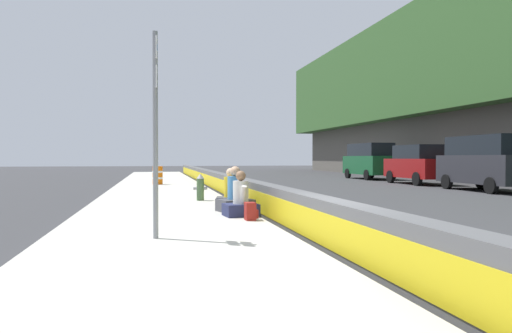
{
  "coord_description": "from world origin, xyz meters",
  "views": [
    {
      "loc": [
        -7.49,
        2.91,
        1.55
      ],
      "look_at": [
        7.6,
        -0.35,
        1.26
      ],
      "focal_mm": 33.16,
      "sensor_mm": 36.0,
      "label": 1
    }
  ],
  "objects_px": {
    "backpack": "(251,211)",
    "parked_car_midline": "(369,160)",
    "seated_person_middle": "(235,197)",
    "construction_barrel": "(158,175)",
    "route_sign_post": "(156,120)",
    "parked_car_fourth": "(418,164)",
    "seated_person_rear": "(231,195)",
    "seated_person_foreground": "(241,202)",
    "fire_hydrant": "(200,187)",
    "parked_car_third": "(486,162)"
  },
  "relations": [
    {
      "from": "seated_person_rear",
      "to": "backpack",
      "type": "relative_size",
      "value": 2.79
    },
    {
      "from": "seated_person_rear",
      "to": "backpack",
      "type": "distance_m",
      "value": 2.72
    },
    {
      "from": "seated_person_rear",
      "to": "parked_car_midline",
      "type": "xyz_separation_m",
      "value": [
        18.33,
        -13.04,
        0.86
      ]
    },
    {
      "from": "route_sign_post",
      "to": "fire_hydrant",
      "type": "xyz_separation_m",
      "value": [
        7.16,
        -1.45,
        -1.62
      ]
    },
    {
      "from": "seated_person_foreground",
      "to": "parked_car_fourth",
      "type": "relative_size",
      "value": 0.23
    },
    {
      "from": "route_sign_post",
      "to": "seated_person_foreground",
      "type": "relative_size",
      "value": 3.29
    },
    {
      "from": "backpack",
      "to": "construction_barrel",
      "type": "distance_m",
      "value": 15.04
    },
    {
      "from": "backpack",
      "to": "parked_car_fourth",
      "type": "height_order",
      "value": "parked_car_fourth"
    },
    {
      "from": "fire_hydrant",
      "to": "seated_person_rear",
      "type": "distance_m",
      "value": 2.52
    },
    {
      "from": "route_sign_post",
      "to": "parked_car_third",
      "type": "bearing_deg",
      "value": -54.61
    },
    {
      "from": "fire_hydrant",
      "to": "parked_car_midline",
      "type": "height_order",
      "value": "parked_car_midline"
    },
    {
      "from": "parked_car_fourth",
      "to": "seated_person_middle",
      "type": "bearing_deg",
      "value": 134.4
    },
    {
      "from": "parked_car_midline",
      "to": "construction_barrel",
      "type": "bearing_deg",
      "value": 112.28
    },
    {
      "from": "seated_person_rear",
      "to": "parked_car_fourth",
      "type": "relative_size",
      "value": 0.23
    },
    {
      "from": "route_sign_post",
      "to": "seated_person_rear",
      "type": "relative_size",
      "value": 3.22
    },
    {
      "from": "fire_hydrant",
      "to": "parked_car_fourth",
      "type": "distance_m",
      "value": 16.44
    },
    {
      "from": "parked_car_third",
      "to": "parked_car_midline",
      "type": "xyz_separation_m",
      "value": [
        12.44,
        -0.17,
        0.0
      ]
    },
    {
      "from": "parked_car_third",
      "to": "parked_car_midline",
      "type": "height_order",
      "value": "same"
    },
    {
      "from": "route_sign_post",
      "to": "parked_car_third",
      "type": "height_order",
      "value": "route_sign_post"
    },
    {
      "from": "parked_car_midline",
      "to": "fire_hydrant",
      "type": "bearing_deg",
      "value": 139.32
    },
    {
      "from": "fire_hydrant",
      "to": "parked_car_midline",
      "type": "xyz_separation_m",
      "value": [
        15.89,
        -13.66,
        0.77
      ]
    },
    {
      "from": "construction_barrel",
      "to": "parked_car_third",
      "type": "height_order",
      "value": "parked_car_third"
    },
    {
      "from": "construction_barrel",
      "to": "parked_car_midline",
      "type": "xyz_separation_m",
      "value": [
        6.13,
        -14.97,
        0.73
      ]
    },
    {
      "from": "seated_person_rear",
      "to": "seated_person_foreground",
      "type": "bearing_deg",
      "value": 178.18
    },
    {
      "from": "construction_barrel",
      "to": "parked_car_fourth",
      "type": "bearing_deg",
      "value": -91.74
    },
    {
      "from": "construction_barrel",
      "to": "parked_car_fourth",
      "type": "height_order",
      "value": "parked_car_fourth"
    },
    {
      "from": "seated_person_foreground",
      "to": "construction_barrel",
      "type": "distance_m",
      "value": 14.24
    },
    {
      "from": "route_sign_post",
      "to": "seated_person_rear",
      "type": "xyz_separation_m",
      "value": [
        4.72,
        -2.08,
        -1.72
      ]
    },
    {
      "from": "seated_person_foreground",
      "to": "seated_person_rear",
      "type": "bearing_deg",
      "value": -1.82
    },
    {
      "from": "route_sign_post",
      "to": "seated_person_middle",
      "type": "xyz_separation_m",
      "value": [
        3.79,
        -2.05,
        -1.7
      ]
    },
    {
      "from": "parked_car_fourth",
      "to": "fire_hydrant",
      "type": "bearing_deg",
      "value": 124.5
    },
    {
      "from": "construction_barrel",
      "to": "seated_person_foreground",
      "type": "bearing_deg",
      "value": -172.46
    },
    {
      "from": "backpack",
      "to": "parked_car_midline",
      "type": "bearing_deg",
      "value": -31.74
    },
    {
      "from": "parked_car_third",
      "to": "parked_car_fourth",
      "type": "distance_m",
      "value": 5.86
    },
    {
      "from": "fire_hydrant",
      "to": "parked_car_third",
      "type": "bearing_deg",
      "value": -75.64
    },
    {
      "from": "seated_person_middle",
      "to": "seated_person_rear",
      "type": "xyz_separation_m",
      "value": [
        0.93,
        -0.03,
        -0.02
      ]
    },
    {
      "from": "seated_person_rear",
      "to": "construction_barrel",
      "type": "relative_size",
      "value": 1.18
    },
    {
      "from": "route_sign_post",
      "to": "construction_barrel",
      "type": "distance_m",
      "value": 17.0
    },
    {
      "from": "seated_person_rear",
      "to": "parked_car_midline",
      "type": "bearing_deg",
      "value": -35.42
    },
    {
      "from": "backpack",
      "to": "route_sign_post",
      "type": "bearing_deg",
      "value": 133.76
    },
    {
      "from": "fire_hydrant",
      "to": "route_sign_post",
      "type": "bearing_deg",
      "value": 168.52
    },
    {
      "from": "parked_car_fourth",
      "to": "parked_car_midline",
      "type": "relative_size",
      "value": 0.95
    },
    {
      "from": "construction_barrel",
      "to": "parked_car_fourth",
      "type": "distance_m",
      "value": 14.87
    },
    {
      "from": "construction_barrel",
      "to": "parked_car_fourth",
      "type": "relative_size",
      "value": 0.2
    },
    {
      "from": "seated_person_middle",
      "to": "parked_car_midline",
      "type": "distance_m",
      "value": 23.29
    },
    {
      "from": "route_sign_post",
      "to": "construction_barrel",
      "type": "xyz_separation_m",
      "value": [
        16.92,
        -0.15,
        -1.59
      ]
    },
    {
      "from": "seated_person_middle",
      "to": "parked_car_midline",
      "type": "bearing_deg",
      "value": -34.15
    },
    {
      "from": "construction_barrel",
      "to": "parked_car_fourth",
      "type": "xyz_separation_m",
      "value": [
        -0.45,
        -14.85,
        0.56
      ]
    },
    {
      "from": "seated_person_middle",
      "to": "backpack",
      "type": "xyz_separation_m",
      "value": [
        -1.78,
        -0.05,
        -0.18
      ]
    },
    {
      "from": "parked_car_third",
      "to": "construction_barrel",
      "type": "bearing_deg",
      "value": 66.92
    }
  ]
}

